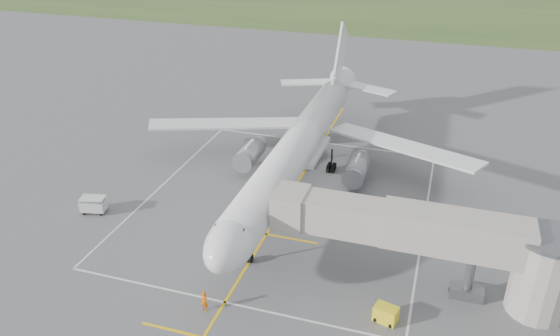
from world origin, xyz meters
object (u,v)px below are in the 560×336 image
(ramp_worker_nose, at_px, (204,301))
(airliner, at_px, (299,146))
(jet_bridge, at_px, (444,242))
(baggage_cart, at_px, (94,205))
(ramp_worker_wing, at_px, (245,158))
(gpu_unit, at_px, (386,314))

(ramp_worker_nose, bearing_deg, airliner, 96.72)
(jet_bridge, bearing_deg, airliner, 137.81)
(jet_bridge, distance_m, baggage_cart, 33.74)
(airliner, relative_size, ramp_worker_wing, 24.25)
(gpu_unit, bearing_deg, jet_bridge, 68.73)
(airliner, xyz_separation_m, ramp_worker_wing, (-7.06, 2.16, -3.43))
(jet_bridge, xyz_separation_m, gpu_unit, (-3.44, -4.72, -4.11))
(baggage_cart, height_order, ramp_worker_wing, ramp_worker_wing)
(airliner, relative_size, baggage_cart, 17.54)
(airliner, xyz_separation_m, baggage_cart, (-17.73, -12.26, -3.54))
(ramp_worker_wing, bearing_deg, gpu_unit, -163.64)
(airliner, distance_m, ramp_worker_nose, 22.33)
(gpu_unit, xyz_separation_m, ramp_worker_nose, (-13.39, -3.04, 0.22))
(ramp_worker_nose, bearing_deg, baggage_cart, 159.19)
(gpu_unit, relative_size, ramp_worker_nose, 1.14)
(ramp_worker_wing, bearing_deg, airliner, -133.09)
(gpu_unit, height_order, baggage_cart, baggage_cart)
(baggage_cart, distance_m, ramp_worker_nose, 19.27)
(gpu_unit, bearing_deg, airliner, 137.73)
(baggage_cart, relative_size, ramp_worker_wing, 1.38)
(jet_bridge, bearing_deg, ramp_worker_nose, -155.22)
(gpu_unit, distance_m, baggage_cart, 30.75)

